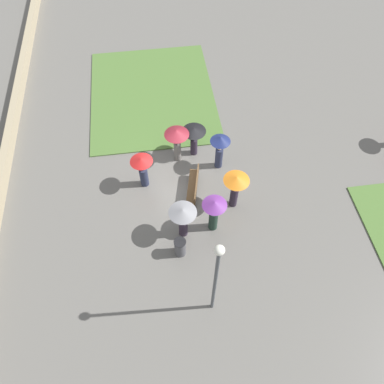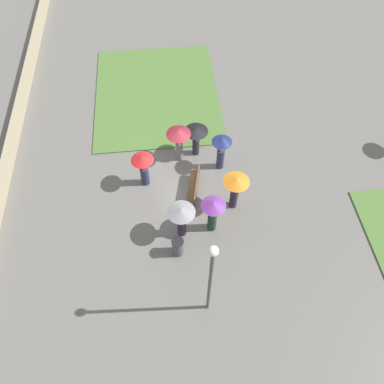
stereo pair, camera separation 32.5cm
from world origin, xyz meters
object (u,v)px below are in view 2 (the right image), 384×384
at_px(crowd_person_grey, 181,217).
at_px(crowd_person_maroon, 179,137).
at_px(trash_bin, 178,247).
at_px(crowd_person_purple, 213,211).
at_px(crowd_person_orange, 236,187).
at_px(park_bench, 194,186).
at_px(lamp_post, 211,275).
at_px(crowd_person_red, 143,167).
at_px(crowd_person_navy, 221,147).
at_px(crowd_person_black, 196,135).

bearing_deg(crowd_person_grey, crowd_person_maroon, 28.21).
height_order(trash_bin, crowd_person_maroon, crowd_person_maroon).
height_order(trash_bin, crowd_person_grey, crowd_person_grey).
relative_size(crowd_person_purple, crowd_person_orange, 0.98).
height_order(park_bench, trash_bin, trash_bin).
bearing_deg(lamp_post, crowd_person_red, -160.82).
relative_size(crowd_person_maroon, crowd_person_orange, 0.98).
height_order(crowd_person_red, crowd_person_maroon, crowd_person_maroon).
xyz_separation_m(park_bench, lamp_post, (5.30, -0.07, 2.64)).
bearing_deg(park_bench, crowd_person_navy, 148.88).
bearing_deg(crowd_person_black, trash_bin, 1.99).
bearing_deg(crowd_person_maroon, crowd_person_orange, 112.61).
height_order(crowd_person_black, crowd_person_purple, crowd_person_purple).
height_order(crowd_person_maroon, crowd_person_orange, crowd_person_orange).
bearing_deg(park_bench, crowd_person_orange, 75.12).
height_order(lamp_post, crowd_person_orange, lamp_post).
xyz_separation_m(crowd_person_maroon, crowd_person_grey, (4.14, -0.24, -0.15)).
distance_m(crowd_person_grey, crowd_person_purple, 1.29).
bearing_deg(crowd_person_red, trash_bin, 46.58).
height_order(trash_bin, crowd_person_black, crowd_person_black).
bearing_deg(crowd_person_orange, park_bench, 115.45).
bearing_deg(crowd_person_purple, crowd_person_grey, 8.38).
bearing_deg(crowd_person_black, crowd_person_maroon, -56.60).
distance_m(lamp_post, crowd_person_navy, 7.08).
bearing_deg(lamp_post, crowd_person_maroon, -176.64).
relative_size(crowd_person_grey, crowd_person_orange, 0.94).
bearing_deg(park_bench, crowd_person_red, -96.66).
bearing_deg(trash_bin, crowd_person_navy, 151.44).
relative_size(crowd_person_red, crowd_person_orange, 0.91).
bearing_deg(crowd_person_orange, crowd_person_grey, 169.73).
bearing_deg(crowd_person_orange, trash_bin, -178.16).
height_order(park_bench, crowd_person_orange, crowd_person_orange).
bearing_deg(crowd_person_purple, trash_bin, 36.64).
relative_size(trash_bin, crowd_person_purple, 0.49).
height_order(lamp_post, crowd_person_black, lamp_post).
distance_m(crowd_person_red, crowd_person_orange, 4.17).
bearing_deg(crowd_person_black, crowd_person_orange, 37.77).
distance_m(lamp_post, crowd_person_maroon, 7.60).
bearing_deg(crowd_person_grey, trash_bin, -163.35).
bearing_deg(crowd_person_grey, crowd_person_navy, -0.12).
bearing_deg(lamp_post, crowd_person_black, 177.06).
relative_size(park_bench, crowd_person_navy, 1.01).
distance_m(crowd_person_black, crowd_person_orange, 3.49).
xyz_separation_m(crowd_person_black, crowd_person_grey, (4.40, -1.07, 0.07)).
height_order(crowd_person_black, crowd_person_orange, crowd_person_orange).
bearing_deg(park_bench, crowd_person_purple, 28.99).
relative_size(crowd_person_black, crowd_person_orange, 0.86).
distance_m(lamp_post, crowd_person_purple, 3.89).
xyz_separation_m(lamp_post, crowd_person_red, (-6.09, -2.12, -1.94)).
height_order(park_bench, crowd_person_red, crowd_person_red).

